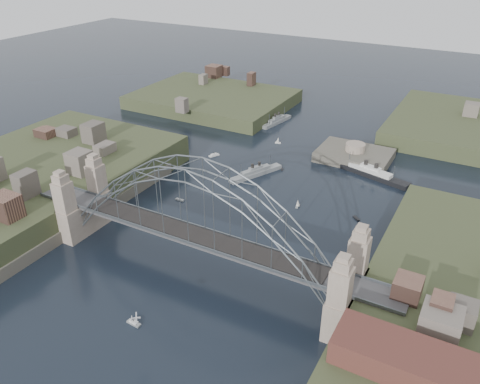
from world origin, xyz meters
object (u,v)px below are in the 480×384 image
wharf_shed (405,360)px  naval_cruiser_near (256,173)px  ocean_liner (370,173)px  bridge (196,219)px  naval_cruiser_far (277,121)px  fort_island (354,161)px

wharf_shed → naval_cruiser_near: 80.68m
ocean_liner → wharf_shed: bearing=-71.9°
bridge → ocean_liner: (19.42, 61.17, -11.40)m
naval_cruiser_far → fort_island: bearing=-27.1°
naval_cruiser_near → ocean_liner: size_ratio=0.71×
wharf_shed → ocean_liner: size_ratio=0.83×
bridge → naval_cruiser_near: size_ratio=4.87×
naval_cruiser_near → ocean_liner: bearing=28.3°
fort_island → naval_cruiser_far: fort_island is taller
ocean_liner → naval_cruiser_near: bearing=-151.7°
naval_cruiser_near → naval_cruiser_far: size_ratio=1.07×
naval_cruiser_far → ocean_liner: (42.34, -26.70, 0.08)m
bridge → ocean_liner: bearing=72.4°
bridge → ocean_liner: size_ratio=3.48×
fort_island → naval_cruiser_near: bearing=-131.6°
wharf_shed → ocean_liner: 79.60m
wharf_shed → naval_cruiser_near: wharf_shed is taller
bridge → naval_cruiser_far: bearing=104.6°
fort_island → naval_cruiser_near: fort_island is taller
bridge → naval_cruiser_near: (-9.84, 45.38, -11.49)m
bridge → ocean_liner: bridge is taller
fort_island → naval_cruiser_near: 32.93m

